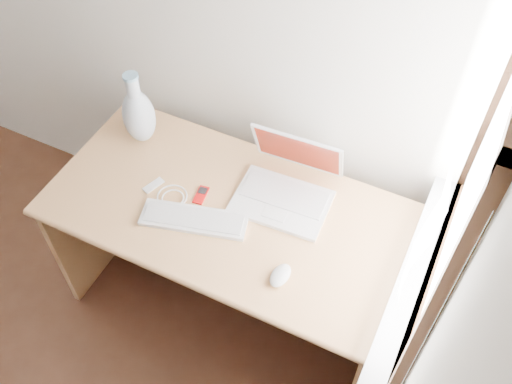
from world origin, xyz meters
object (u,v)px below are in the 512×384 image
at_px(desk, 238,224).
at_px(vase, 139,115).
at_px(external_keyboard, 194,219).
at_px(laptop, 287,186).

bearing_deg(desk, vase, 169.65).
xyz_separation_m(external_keyboard, vase, (-0.42, 0.29, 0.13)).
distance_m(desk, laptop, 0.34).
bearing_deg(desk, external_keyboard, -112.76).
xyz_separation_m(desk, vase, (-0.50, 0.09, 0.35)).
bearing_deg(vase, desk, -10.35).
bearing_deg(external_keyboard, desk, 51.97).
xyz_separation_m(desk, laptop, (0.18, 0.08, 0.27)).
relative_size(laptop, vase, 1.10).
bearing_deg(laptop, desk, -160.60).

